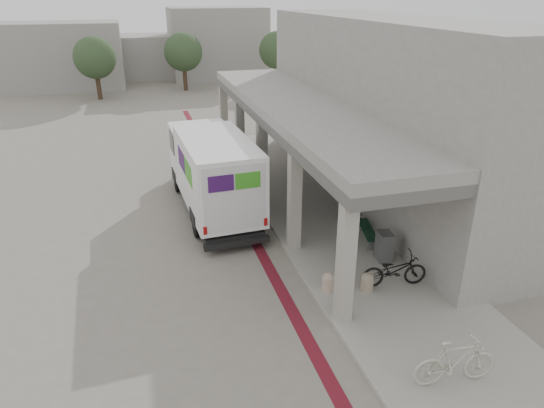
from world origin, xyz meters
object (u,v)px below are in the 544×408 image
object	(u,v)px
bench	(367,232)
bicycle_black	(394,270)
fedex_truck	(212,171)
bicycle_cream	(455,362)
utility_cabinet	(384,246)

from	to	relation	value
bench	bicycle_black	distance (m)	2.80
fedex_truck	bicycle_cream	size ratio (longest dim) A/B	3.93
bicycle_black	fedex_truck	bearing A→B (deg)	38.39
bench	fedex_truck	bearing A→B (deg)	150.49
bench	bicycle_cream	distance (m)	6.61
bicycle_cream	bench	bearing A→B (deg)	-4.27
bicycle_cream	utility_cabinet	bearing A→B (deg)	-5.91
utility_cabinet	bicycle_black	distance (m)	1.45
bench	bicycle_black	xyz separation A→B (m)	(-0.52, -2.75, 0.21)
utility_cabinet	bench	bearing A→B (deg)	91.14
utility_cabinet	fedex_truck	bearing A→B (deg)	134.25
fedex_truck	bench	world-z (taller)	fedex_truck
fedex_truck	bicycle_black	xyz separation A→B (m)	(4.02, -6.82, -1.04)
bench	utility_cabinet	size ratio (longest dim) A/B	1.90
bicycle_cream	fedex_truck	bearing A→B (deg)	23.58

